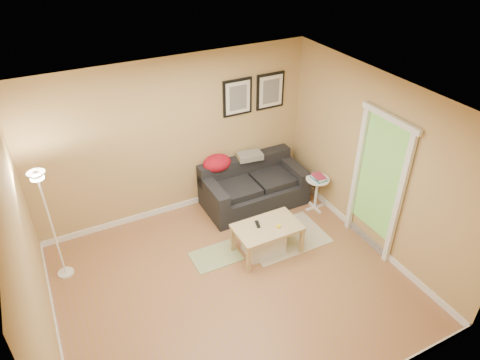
{
  "coord_description": "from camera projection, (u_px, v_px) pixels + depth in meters",
  "views": [
    {
      "loc": [
        -1.83,
        -3.81,
        4.45
      ],
      "look_at": [
        0.55,
        0.85,
        1.05
      ],
      "focal_mm": 32.62,
      "sensor_mm": 36.0,
      "label": 1
    }
  ],
  "objects": [
    {
      "name": "floor",
      "position": [
        232.0,
        284.0,
        5.96
      ],
      "size": [
        4.5,
        4.5,
        0.0
      ],
      "primitive_type": "plane",
      "color": "#976041",
      "rests_on": "ground"
    },
    {
      "name": "ceiling",
      "position": [
        230.0,
        108.0,
        4.55
      ],
      "size": [
        4.5,
        4.5,
        0.0
      ],
      "primitive_type": "plane",
      "rotation": [
        3.14,
        0.0,
        0.0
      ],
      "color": "white",
      "rests_on": "wall_back"
    },
    {
      "name": "wall_back",
      "position": [
        175.0,
        139.0,
        6.75
      ],
      "size": [
        4.5,
        0.0,
        4.5
      ],
      "primitive_type": "plane",
      "rotation": [
        1.57,
        0.0,
        0.0
      ],
      "color": "tan",
      "rests_on": "ground"
    },
    {
      "name": "wall_front",
      "position": [
        333.0,
        331.0,
        3.76
      ],
      "size": [
        4.5,
        0.0,
        4.5
      ],
      "primitive_type": "plane",
      "rotation": [
        -1.57,
        0.0,
        0.0
      ],
      "color": "tan",
      "rests_on": "ground"
    },
    {
      "name": "wall_left",
      "position": [
        32.0,
        269.0,
        4.4
      ],
      "size": [
        0.0,
        4.0,
        4.0
      ],
      "primitive_type": "plane",
      "rotation": [
        1.57,
        0.0,
        1.57
      ],
      "color": "tan",
      "rests_on": "ground"
    },
    {
      "name": "wall_right",
      "position": [
        375.0,
        164.0,
        6.11
      ],
      "size": [
        0.0,
        4.0,
        4.0
      ],
      "primitive_type": "plane",
      "rotation": [
        1.57,
        0.0,
        -1.57
      ],
      "color": "tan",
      "rests_on": "ground"
    },
    {
      "name": "baseboard_back",
      "position": [
        181.0,
        205.0,
        7.42
      ],
      "size": [
        4.5,
        0.02,
        0.1
      ],
      "primitive_type": "cube",
      "color": "white",
      "rests_on": "ground"
    },
    {
      "name": "baseboard_left",
      "position": [
        60.0,
        346.0,
        5.08
      ],
      "size": [
        0.02,
        4.0,
        0.1
      ],
      "primitive_type": "cube",
      "color": "white",
      "rests_on": "ground"
    },
    {
      "name": "baseboard_right",
      "position": [
        361.0,
        233.0,
        6.79
      ],
      "size": [
        0.02,
        4.0,
        0.1
      ],
      "primitive_type": "cube",
      "color": "white",
      "rests_on": "ground"
    },
    {
      "name": "sofa",
      "position": [
        254.0,
        185.0,
        7.35
      ],
      "size": [
        1.7,
        0.9,
        0.75
      ],
      "primitive_type": null,
      "color": "black",
      "rests_on": "ground"
    },
    {
      "name": "red_throw",
      "position": [
        217.0,
        163.0,
        7.18
      ],
      "size": [
        0.48,
        0.36,
        0.28
      ],
      "primitive_type": null,
      "color": "#B9112F",
      "rests_on": "sofa"
    },
    {
      "name": "plaid_throw",
      "position": [
        250.0,
        156.0,
        7.36
      ],
      "size": [
        0.45,
        0.32,
        0.1
      ],
      "primitive_type": null,
      "rotation": [
        0.0,
        0.0,
        -0.14
      ],
      "color": "tan",
      "rests_on": "sofa"
    },
    {
      "name": "framed_print_left",
      "position": [
        237.0,
        97.0,
        6.87
      ],
      "size": [
        0.5,
        0.04,
        0.6
      ],
      "primitive_type": null,
      "color": "black",
      "rests_on": "wall_back"
    },
    {
      "name": "framed_print_right",
      "position": [
        270.0,
        91.0,
        7.1
      ],
      "size": [
        0.5,
        0.04,
        0.6
      ],
      "primitive_type": null,
      "color": "black",
      "rests_on": "wall_back"
    },
    {
      "name": "area_rug",
      "position": [
        285.0,
        237.0,
        6.78
      ],
      "size": [
        1.25,
        0.85,
        0.01
      ],
      "primitive_type": "cube",
      "color": "beige",
      "rests_on": "ground"
    },
    {
      "name": "green_runner",
      "position": [
        216.0,
        256.0,
        6.42
      ],
      "size": [
        0.7,
        0.5,
        0.01
      ],
      "primitive_type": "cube",
      "color": "#668C4C",
      "rests_on": "ground"
    },
    {
      "name": "coffee_table",
      "position": [
        267.0,
        239.0,
        6.39
      ],
      "size": [
        1.08,
        0.83,
        0.48
      ],
      "primitive_type": null,
      "rotation": [
        0.0,
        0.0,
        -0.29
      ],
      "color": "tan",
      "rests_on": "ground"
    },
    {
      "name": "remote_control",
      "position": [
        258.0,
        224.0,
        6.29
      ],
      "size": [
        0.09,
        0.17,
        0.02
      ],
      "primitive_type": "cube",
      "rotation": [
        0.0,
        0.0,
        -0.27
      ],
      "color": "black",
      "rests_on": "coffee_table"
    },
    {
      "name": "tape_roll",
      "position": [
        278.0,
        226.0,
        6.24
      ],
      "size": [
        0.07,
        0.07,
        0.03
      ],
      "primitive_type": "cylinder",
      "color": "yellow",
      "rests_on": "coffee_table"
    },
    {
      "name": "storage_bin",
      "position": [
        263.0,
        242.0,
        6.43
      ],
      "size": [
        0.57,
        0.42,
        0.35
      ],
      "primitive_type": null,
      "color": "white",
      "rests_on": "ground"
    },
    {
      "name": "side_table",
      "position": [
        316.0,
        194.0,
        7.27
      ],
      "size": [
        0.39,
        0.39,
        0.6
      ],
      "primitive_type": null,
      "color": "white",
      "rests_on": "ground"
    },
    {
      "name": "book_stack",
      "position": [
        319.0,
        177.0,
        7.07
      ],
      "size": [
        0.23,
        0.28,
        0.08
      ],
      "primitive_type": null,
      "rotation": [
        0.0,
        0.0,
        0.25
      ],
      "color": "teal",
      "rests_on": "side_table"
    },
    {
      "name": "floor_lamp",
      "position": [
        53.0,
        229.0,
        5.7
      ],
      "size": [
        0.22,
        0.22,
        1.69
      ],
      "primitive_type": null,
      "color": "white",
      "rests_on": "ground"
    },
    {
      "name": "doorway",
      "position": [
        376.0,
        187.0,
        6.13
      ],
      "size": [
        0.12,
        1.01,
        2.13
      ],
      "primitive_type": null,
      "color": "white",
      "rests_on": "ground"
    }
  ]
}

